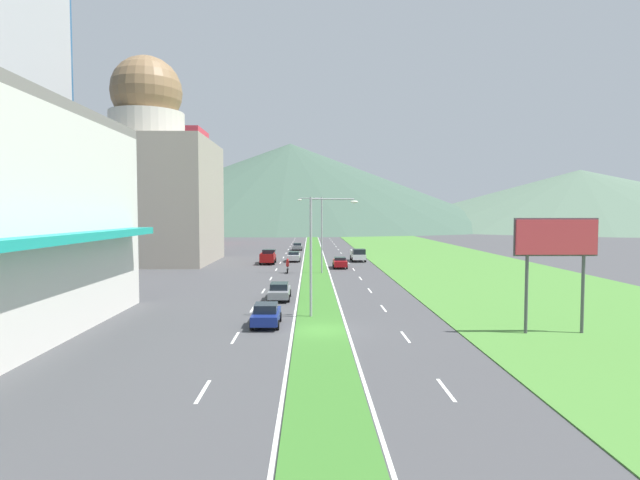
{
  "coord_description": "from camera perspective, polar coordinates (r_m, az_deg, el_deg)",
  "views": [
    {
      "loc": [
        -0.61,
        -31.82,
        7.45
      ],
      "look_at": [
        0.95,
        49.91,
        3.1
      ],
      "focal_mm": 28.6,
      "sensor_mm": 36.0,
      "label": 1
    }
  ],
  "objects": [
    {
      "name": "car_4",
      "position": [
        34.14,
        -6.04,
        -8.29
      ],
      "size": [
        1.86,
        4.03,
        1.5
      ],
      "rotation": [
        0.0,
        0.0,
        1.57
      ],
      "color": "navy",
      "rests_on": "ground_plane"
    },
    {
      "name": "lane_dash_right_8",
      "position": [
        85.52,
        2.74,
        -1.95
      ],
      "size": [
        0.16,
        2.8,
        0.01
      ],
      "primitive_type": "cube",
      "color": "silver",
      "rests_on": "ground_plane"
    },
    {
      "name": "lane_dash_right_15",
      "position": [
        149.34,
        1.1,
        0.18
      ],
      "size": [
        0.16,
        2.8,
        0.01
      ],
      "primitive_type": "cube",
      "color": "silver",
      "rests_on": "ground_plane"
    },
    {
      "name": "edge_line_median_right",
      "position": [
        92.15,
        0.38,
        -1.59
      ],
      "size": [
        0.16,
        240.0,
        0.01
      ],
      "primitive_type": "cube",
      "color": "silver",
      "rests_on": "ground_plane"
    },
    {
      "name": "ground_plane",
      "position": [
        32.68,
        0.01,
        -10.13
      ],
      "size": [
        600.0,
        600.0,
        0.0
      ],
      "primitive_type": "plane",
      "color": "#424244"
    },
    {
      "name": "lane_dash_right_11",
      "position": [
        112.84,
        1.81,
        -0.74
      ],
      "size": [
        0.16,
        2.8,
        0.01
      ],
      "primitive_type": "cube",
      "color": "silver",
      "rests_on": "ground_plane"
    },
    {
      "name": "lane_dash_left_6",
      "position": [
        67.27,
        -4.92,
        -3.32
      ],
      "size": [
        0.16,
        2.8,
        0.01
      ],
      "primitive_type": "cube",
      "color": "silver",
      "rests_on": "ground_plane"
    },
    {
      "name": "lane_dash_left_13",
      "position": [
        131.03,
        -3.05,
        -0.22
      ],
      "size": [
        0.16,
        2.8,
        0.01
      ],
      "primitive_type": "cube",
      "color": "silver",
      "rests_on": "ground_plane"
    },
    {
      "name": "grass_verge_right",
      "position": [
        94.53,
        11.88,
        -1.52
      ],
      "size": [
        24.0,
        240.0,
        0.06
      ],
      "primitive_type": "cube",
      "color": "#477F33",
      "rests_on": "ground_plane"
    },
    {
      "name": "billboard_roadside",
      "position": [
        34.22,
        24.91,
        -0.46
      ],
      "size": [
        5.19,
        0.28,
        7.15
      ],
      "color": "#4C4C51",
      "rests_on": "ground_plane"
    },
    {
      "name": "lane_dash_right_6",
      "position": [
        67.36,
        3.78,
        -3.31
      ],
      "size": [
        0.16,
        2.8,
        0.01
      ],
      "primitive_type": "cube",
      "color": "silver",
      "rests_on": "ground_plane"
    },
    {
      "name": "car_1",
      "position": [
        102.05,
        -2.54,
        -0.73
      ],
      "size": [
        1.93,
        4.19,
        1.44
      ],
      "rotation": [
        0.0,
        0.0,
        1.57
      ],
      "color": "slate",
      "rests_on": "ground_plane"
    },
    {
      "name": "lane_dash_right_12",
      "position": [
        121.96,
        1.6,
        -0.46
      ],
      "size": [
        0.16,
        2.8,
        0.01
      ],
      "primitive_type": "cube",
      "color": "silver",
      "rests_on": "ground_plane"
    },
    {
      "name": "car_2",
      "position": [
        44.18,
        -4.56,
        -5.7
      ],
      "size": [
        1.87,
        4.65,
        1.45
      ],
      "rotation": [
        0.0,
        0.0,
        1.57
      ],
      "color": "slate",
      "rests_on": "ground_plane"
    },
    {
      "name": "lane_dash_left_8",
      "position": [
        85.45,
        -4.1,
        -1.96
      ],
      "size": [
        0.16,
        2.8,
        0.01
      ],
      "primitive_type": "cube",
      "color": "silver",
      "rests_on": "ground_plane"
    },
    {
      "name": "lane_dash_right_9",
      "position": [
        94.62,
        2.37,
        -1.47
      ],
      "size": [
        0.16,
        2.8,
        0.01
      ],
      "primitive_type": "cube",
      "color": "silver",
      "rests_on": "ground_plane"
    },
    {
      "name": "lane_dash_left_15",
      "position": [
        149.29,
        -2.81,
        0.18
      ],
      "size": [
        0.16,
        2.8,
        0.01
      ],
      "primitive_type": "cube",
      "color": "silver",
      "rests_on": "ground_plane"
    },
    {
      "name": "lane_dash_right_7",
      "position": [
        76.43,
        3.2,
        -2.55
      ],
      "size": [
        0.16,
        2.8,
        0.01
      ],
      "primitive_type": "cube",
      "color": "silver",
      "rests_on": "ground_plane"
    },
    {
      "name": "domed_building",
      "position": [
        80.88,
        -18.67,
        6.05
      ],
      "size": [
        19.25,
        19.25,
        30.6
      ],
      "color": "#9E9384",
      "rests_on": "ground_plane"
    },
    {
      "name": "lane_dash_left_4",
      "position": [
        49.18,
        -6.35,
        -5.68
      ],
      "size": [
        0.16,
        2.8,
        0.01
      ],
      "primitive_type": "cube",
      "color": "silver",
      "rests_on": "ground_plane"
    },
    {
      "name": "lane_dash_right_1",
      "position": [
        22.97,
        13.91,
        -15.96
      ],
      "size": [
        0.16,
        2.8,
        0.01
      ],
      "primitive_type": "cube",
      "color": "silver",
      "rests_on": "ground_plane"
    },
    {
      "name": "lane_dash_left_12",
      "position": [
        121.91,
        -3.2,
        -0.46
      ],
      "size": [
        0.16,
        2.8,
        0.01
      ],
      "primitive_type": "cube",
      "color": "silver",
      "rests_on": "ground_plane"
    },
    {
      "name": "lane_dash_left_11",
      "position": [
        112.78,
        -3.37,
        -0.75
      ],
      "size": [
        0.16,
        2.8,
        0.01
      ],
      "primitive_type": "cube",
      "color": "silver",
      "rests_on": "ground_plane"
    },
    {
      "name": "lane_dash_left_10",
      "position": [
        103.66,
        -3.57,
        -1.08
      ],
      "size": [
        0.16,
        2.8,
        0.01
      ],
      "primitive_type": "cube",
      "color": "silver",
      "rests_on": "ground_plane"
    },
    {
      "name": "lane_dash_right_10",
      "position": [
        103.72,
        2.07,
        -1.07
      ],
      "size": [
        0.16,
        2.8,
        0.01
      ],
      "primitive_type": "cube",
      "color": "silver",
      "rests_on": "ground_plane"
    },
    {
      "name": "lane_dash_left_1",
      "position": [
        22.7,
        -12.96,
        -16.18
      ],
      "size": [
        0.16,
        2.8,
        0.01
      ],
      "primitive_type": "cube",
      "color": "silver",
      "rests_on": "ground_plane"
    },
    {
      "name": "hill_far_center",
      "position": [
        267.83,
        -3.33,
        6.1
      ],
      "size": [
        225.24,
        225.24,
        43.5
      ],
      "primitive_type": "cone",
      "color": "#3D5647",
      "rests_on": "ground_plane"
    },
    {
      "name": "lane_dash_right_2",
      "position": [
        31.54,
        9.53,
        -10.65
      ],
      "size": [
        0.16,
        2.8,
        0.01
      ],
      "primitive_type": "cube",
      "color": "silver",
      "rests_on": "ground_plane"
    },
    {
      "name": "lane_dash_right_5",
      "position": [
        58.32,
        4.55,
        -4.3
      ],
      "size": [
        0.16,
        2.8,
        0.01
      ],
      "primitive_type": "cube",
      "color": "silver",
      "rests_on": "ground_plane"
    },
    {
      "name": "hill_far_right",
      "position": [
        285.72,
        27.02,
        4.12
      ],
      "size": [
        214.51,
        214.51,
        28.91
      ],
      "primitive_type": "cone",
      "color": "#516B56",
      "rests_on": "ground_plane"
    },
    {
      "name": "edge_line_median_left",
      "position": [
        92.12,
        -1.8,
        -1.59
      ],
      "size": [
        0.16,
        240.0,
        0.01
      ],
      "primitive_type": "cube",
      "color": "silver",
      "rests_on": "ground_plane"
    },
    {
      "name": "lane_dash_left_14",
      "position": [
        140.16,
        -2.92,
        -0.01
      ],
      "size": [
        0.16,
        2.8,
        0.01
      ],
      "primitive_type": "cube",
      "color": "silver",
      "rests_on": "ground_plane"
    },
    {
      "name": "lane_dash_right_3",
      "position": [
        40.37,
        7.12,
        -7.61
      ],
      "size": [
        0.16,
        2.8,
        0.01
      ],
      "primitive_type": "cube",
      "color": "silver",
      "rests_on": "ground_plane"
    },
    {
      "name": "street_lamp_mid",
      "position": [
        62.49,
        -0.11,
        1.18
      ],
      "size": [
        3.07,
        0.42,
        9.4
      ],
      "color": "#99999E",
      "rests_on": "ground_plane"
    },
    {
      "name": "lane_dash_left_5",
      "position": [
        58.21,
        -5.52,
        -4.32
      ],
      "size": [
        0.16,
        2.8,
        0.01
      ],
      "primitive_type": "cube",
      "color": "silver",
      "rests_on": "ground_plane"
    },
    {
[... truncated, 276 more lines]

